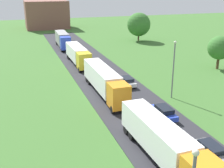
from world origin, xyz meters
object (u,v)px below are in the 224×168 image
(car_second, at_px, (212,152))
(car_fourth, at_px, (127,81))
(truck_second, at_px, (104,80))
(car_third, at_px, (163,112))
(tree_pine, at_px, (220,48))
(tree_maple, at_px, (139,24))
(truck_fourth, at_px, (63,39))
(lamppost_second, at_px, (173,67))
(truck_lead, at_px, (164,142))
(distant_building, at_px, (47,14))
(truck_third, at_px, (78,54))

(car_second, height_order, car_fourth, car_fourth)
(truck_second, xyz_separation_m, car_second, (4.46, -19.43, -1.40))
(truck_second, relative_size, car_third, 3.40)
(truck_second, height_order, car_third, truck_second)
(tree_pine, bearing_deg, tree_maple, 94.63)
(truck_fourth, distance_m, lamppost_second, 41.09)
(truck_lead, distance_m, distant_building, 92.06)
(truck_fourth, xyz_separation_m, lamppost_second, (8.91, -40.04, 2.38))
(truck_second, distance_m, truck_fourth, 35.68)
(car_fourth, bearing_deg, truck_third, 105.97)
(truck_lead, relative_size, lamppost_second, 1.70)
(lamppost_second, bearing_deg, truck_fourth, 102.55)
(car_fourth, relative_size, distant_building, 0.29)
(car_second, distance_m, distant_building, 93.20)
(truck_third, relative_size, tree_maple, 1.64)
(truck_lead, xyz_separation_m, lamppost_second, (8.84, 14.07, 2.47))
(car_second, height_order, distant_building, distant_building)
(truck_fourth, xyz_separation_m, tree_pine, (24.88, -29.39, 1.91))
(truck_lead, bearing_deg, car_fourth, 77.61)
(truck_lead, xyz_separation_m, truck_fourth, (-0.07, 54.11, 0.09))
(lamppost_second, relative_size, tree_pine, 1.29)
(truck_lead, distance_m, tree_maple, 61.11)
(truck_third, xyz_separation_m, tree_pine, (24.74, -11.82, 2.00))
(truck_fourth, bearing_deg, truck_third, -89.53)
(distant_building, bearing_deg, truck_lead, -90.23)
(truck_fourth, xyz_separation_m, car_third, (4.54, -45.78, -1.37))
(distant_building, bearing_deg, car_fourth, -86.63)
(car_second, bearing_deg, car_fourth, 89.92)
(truck_third, bearing_deg, car_third, -81.14)
(car_fourth, distance_m, lamppost_second, 8.83)
(tree_pine, bearing_deg, truck_second, -165.74)
(truck_third, distance_m, car_third, 28.58)
(truck_second, distance_m, truck_third, 18.10)
(tree_maple, bearing_deg, truck_second, -119.92)
(truck_fourth, bearing_deg, truck_lead, -89.93)
(car_third, relative_size, distant_building, 0.29)
(truck_third, distance_m, tree_pine, 27.49)
(truck_third, bearing_deg, truck_fourth, 90.47)
(truck_lead, bearing_deg, car_second, -12.31)
(lamppost_second, bearing_deg, car_third, -127.30)
(truck_third, bearing_deg, distant_building, 89.69)
(truck_second, relative_size, distant_building, 0.99)
(truck_fourth, xyz_separation_m, distant_building, (0.45, 37.91, 2.75))
(truck_fourth, distance_m, car_fourth, 33.64)
(truck_second, distance_m, tree_pine, 25.58)
(truck_second, distance_m, tree_maple, 44.42)
(car_third, distance_m, car_fourth, 12.49)
(car_third, distance_m, tree_maple, 51.83)
(truck_lead, relative_size, truck_second, 0.93)
(car_fourth, bearing_deg, truck_lead, -102.39)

